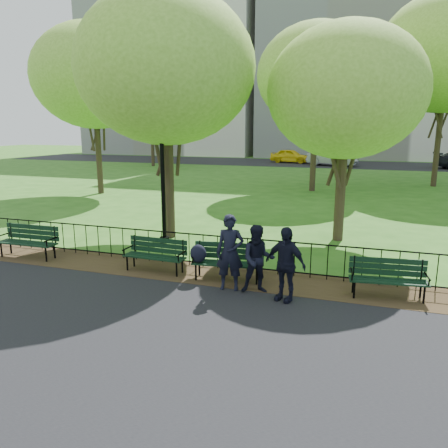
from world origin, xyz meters
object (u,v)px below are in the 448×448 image
(tree_mid_w, at_px, (94,76))
(park_bench_left_b, at_px, (29,238))
(person_left, at_px, (230,253))
(park_bench_left_a, at_px, (156,251))
(tree_near_e, at_px, (346,92))
(sedan_silver, at_px, (332,158))
(person_mid, at_px, (258,259))
(tree_far_w, at_px, (151,95))
(taxi, at_px, (291,156))
(lamppost, at_px, (163,176))
(park_bench_main, at_px, (214,256))
(tree_far_c, at_px, (317,75))
(tree_near_w, at_px, (166,68))
(person_right, at_px, (285,264))
(park_bench_right_a, at_px, (388,274))
(tree_far_e, at_px, (447,53))

(tree_mid_w, bearing_deg, park_bench_left_b, -65.63)
(person_left, bearing_deg, park_bench_left_a, 154.72)
(tree_near_e, distance_m, sedan_silver, 27.34)
(person_mid, bearing_deg, tree_far_w, 104.04)
(park_bench_left_b, height_order, taxi, taxi)
(tree_near_e, bearing_deg, tree_far_w, 129.46)
(lamppost, xyz_separation_m, tree_mid_w, (-7.86, 8.27, 4.03))
(park_bench_left_a, distance_m, tree_near_e, 7.53)
(park_bench_main, distance_m, tree_far_c, 16.59)
(park_bench_left_b, xyz_separation_m, sedan_silver, (5.80, 31.65, 0.19))
(lamppost, distance_m, tree_near_w, 3.34)
(tree_far_w, bearing_deg, sedan_silver, 18.43)
(park_bench_left_a, distance_m, tree_mid_w, 15.16)
(tree_near_w, height_order, person_left, tree_near_w)
(person_mid, xyz_separation_m, person_right, (0.65, -0.25, 0.04))
(tree_near_e, height_order, person_mid, tree_near_e)
(park_bench_left_b, bearing_deg, person_right, -7.37)
(park_bench_right_a, bearing_deg, tree_near_w, 147.25)
(tree_near_w, height_order, tree_far_w, tree_far_w)
(taxi, bearing_deg, tree_mid_w, 172.55)
(park_bench_main, distance_m, tree_near_w, 6.52)
(park_bench_main, height_order, tree_far_w, tree_far_w)
(tree_near_e, height_order, tree_far_c, tree_far_c)
(park_bench_left_b, bearing_deg, park_bench_main, -1.87)
(lamppost, height_order, tree_far_c, tree_far_c)
(park_bench_main, bearing_deg, tree_mid_w, 126.76)
(tree_far_w, bearing_deg, taxi, 32.74)
(tree_mid_w, xyz_separation_m, person_left, (11.09, -11.54, -5.28))
(tree_near_e, xyz_separation_m, taxi, (-6.56, 29.07, -3.98))
(tree_far_w, xyz_separation_m, person_left, (15.89, -27.08, -5.42))
(park_bench_left_a, relative_size, tree_far_w, 0.18)
(park_bench_main, distance_m, park_bench_left_b, 5.59)
(park_bench_left_b, distance_m, person_left, 6.18)
(park_bench_main, xyz_separation_m, person_mid, (1.20, -0.50, 0.18))
(park_bench_main, bearing_deg, person_left, -49.20)
(park_bench_right_a, distance_m, tree_mid_w, 18.99)
(park_bench_main, bearing_deg, tree_far_w, 113.07)
(tree_far_e, relative_size, tree_far_w, 1.23)
(tree_near_e, relative_size, taxi, 1.70)
(person_mid, bearing_deg, park_bench_left_a, 149.97)
(park_bench_left_a, xyz_separation_m, tree_far_w, (-13.70, 26.44, 5.77))
(park_bench_left_b, relative_size, tree_mid_w, 0.20)
(park_bench_left_a, distance_m, tree_far_e, 22.75)
(tree_near_w, bearing_deg, tree_mid_w, 135.58)
(park_bench_left_b, distance_m, tree_far_w, 28.78)
(park_bench_main, height_order, taxi, taxi)
(tree_mid_w, relative_size, tree_far_e, 0.80)
(person_mid, distance_m, person_right, 0.70)
(lamppost, distance_m, person_right, 5.89)
(park_bench_left_a, bearing_deg, person_mid, -10.70)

